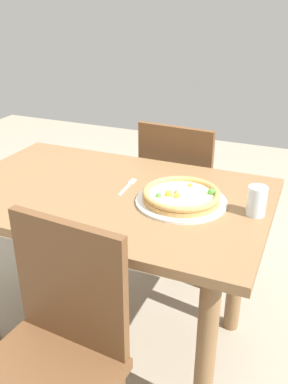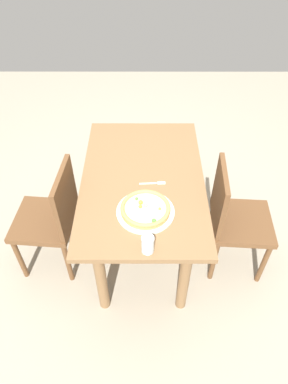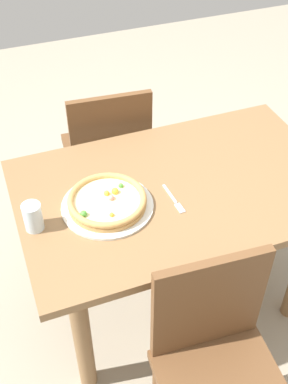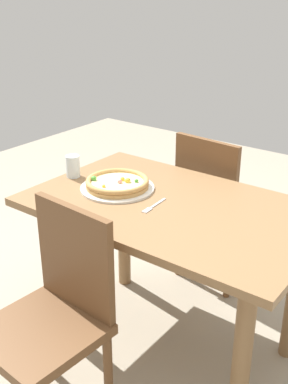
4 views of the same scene
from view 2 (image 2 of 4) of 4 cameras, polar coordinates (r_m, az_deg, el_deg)
ground_plane at (r=2.77m, az=-0.17°, el=-8.90°), size 6.00×6.00×0.00m
dining_table at (r=2.31m, az=-0.20°, el=0.05°), size 1.24×0.79×0.73m
chair_near at (r=2.41m, az=-14.83°, el=-3.96°), size 0.43×0.43×0.88m
chair_far at (r=2.40m, az=14.46°, el=-4.03°), size 0.43×0.43×0.88m
plate at (r=2.02m, az=0.23°, el=-3.24°), size 0.34×0.34×0.01m
pizza at (r=2.00m, az=0.24°, el=-2.76°), size 0.29×0.29×0.04m
fork at (r=2.19m, az=1.76°, el=1.46°), size 0.03×0.17×0.00m
drinking_glass at (r=1.81m, az=0.61°, el=-8.60°), size 0.07×0.07×0.11m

